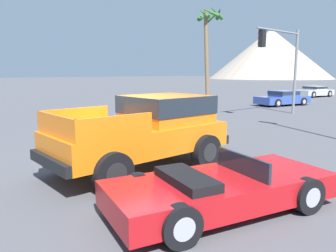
% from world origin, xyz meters
% --- Properties ---
extents(ground_plane, '(320.00, 320.00, 0.00)m').
position_xyz_m(ground_plane, '(0.00, 0.00, 0.00)').
color(ground_plane, '#4C4C51').
extents(orange_pickup_truck, '(2.41, 4.92, 1.92)m').
position_xyz_m(orange_pickup_truck, '(0.48, 0.36, 1.10)').
color(orange_pickup_truck, orange).
rests_on(orange_pickup_truck, ground_plane).
extents(red_convertible_car, '(2.75, 4.57, 1.01)m').
position_xyz_m(red_convertible_car, '(3.54, -0.37, 0.41)').
color(red_convertible_car, '#B21419').
rests_on(red_convertible_car, ground_plane).
extents(parked_car_blue, '(2.68, 4.69, 1.14)m').
position_xyz_m(parked_car_blue, '(-5.90, 18.50, 0.58)').
color(parked_car_blue, '#334C9E').
rests_on(parked_car_blue, ground_plane).
extents(parked_car_silver, '(2.50, 4.67, 1.12)m').
position_xyz_m(parked_car_silver, '(-8.37, 29.15, 0.58)').
color(parked_car_silver, '#B7BABF').
rests_on(parked_car_silver, ground_plane).
extents(traffic_light_main, '(0.38, 4.36, 5.07)m').
position_xyz_m(traffic_light_main, '(-2.86, 12.62, 3.60)').
color(traffic_light_main, slate).
rests_on(traffic_light_main, ground_plane).
extents(palm_tree_tall, '(2.55, 2.72, 8.33)m').
position_xyz_m(palm_tree_tall, '(-13.19, 17.98, 6.19)').
color(palm_tree_tall, brown).
rests_on(palm_tree_tall, ground_plane).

